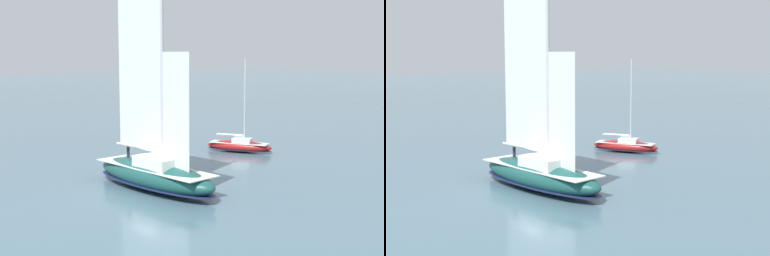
% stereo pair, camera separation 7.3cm
% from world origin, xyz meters
% --- Properties ---
extents(ground_plane, '(400.00, 400.00, 0.00)m').
position_xyz_m(ground_plane, '(0.00, 0.00, 0.00)').
color(ground_plane, slate).
extents(sailboat_main, '(10.79, 4.16, 14.45)m').
position_xyz_m(sailboat_main, '(0.02, 0.00, 1.13)').
color(sailboat_main, '#194C47').
rests_on(sailboat_main, ground).
extents(sailboat_moored_far_slip, '(5.87, 4.40, 8.06)m').
position_xyz_m(sailboat_moored_far_slip, '(-6.43, 13.04, 0.55)').
color(sailboat_moored_far_slip, maroon).
rests_on(sailboat_moored_far_slip, ground).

